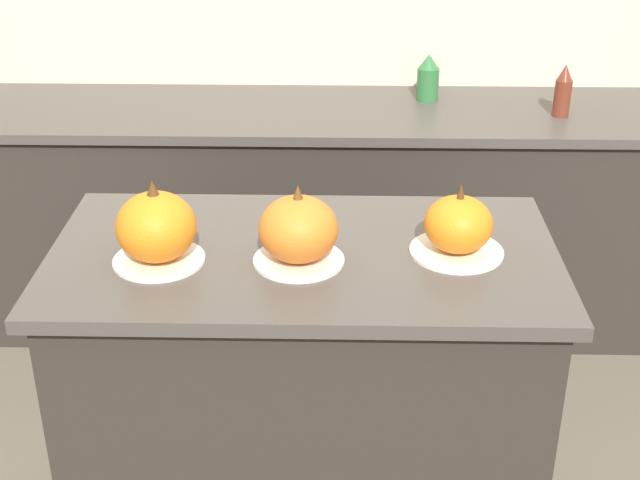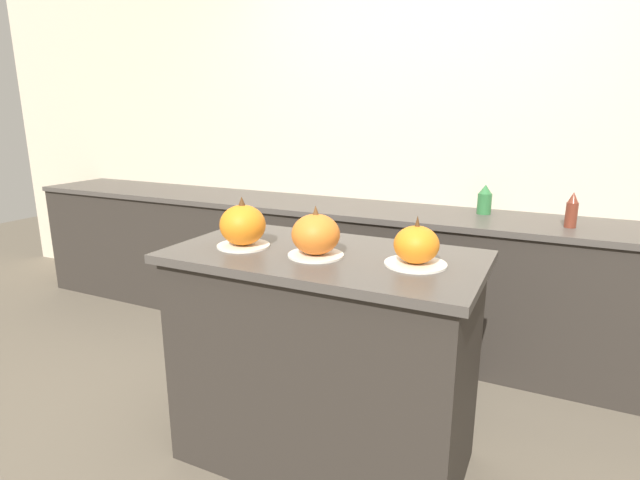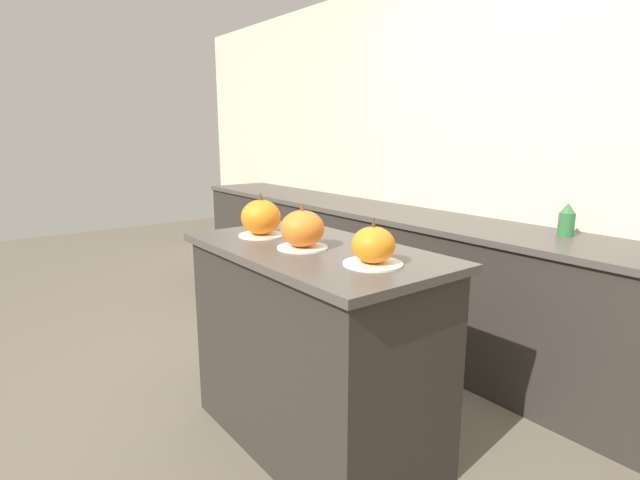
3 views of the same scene
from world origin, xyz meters
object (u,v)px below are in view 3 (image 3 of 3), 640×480
at_px(pumpkin_cake_left, 261,218).
at_px(pumpkin_cake_right, 373,247).
at_px(bottle_short, 567,220).
at_px(pumpkin_cake_center, 302,230).

relative_size(pumpkin_cake_left, pumpkin_cake_right, 0.96).
relative_size(pumpkin_cake_right, bottle_short, 1.29).
bearing_deg(pumpkin_cake_left, pumpkin_cake_right, 4.79).
xyz_separation_m(pumpkin_cake_center, pumpkin_cake_right, (0.38, 0.05, -0.01)).
height_order(pumpkin_cake_center, bottle_short, pumpkin_cake_center).
bearing_deg(pumpkin_cake_right, bottle_short, 88.05).
distance_m(pumpkin_cake_left, bottle_short, 1.61).
bearing_deg(pumpkin_cake_right, pumpkin_cake_left, -175.21).
height_order(pumpkin_cake_left, bottle_short, pumpkin_cake_left).
bearing_deg(pumpkin_cake_left, pumpkin_cake_center, 1.00).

